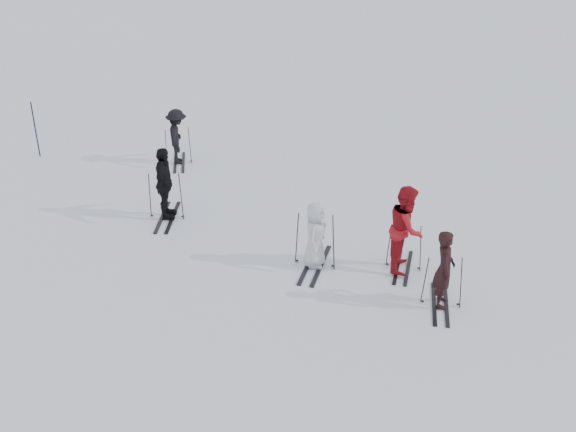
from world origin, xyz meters
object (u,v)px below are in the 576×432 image
at_px(skier_uphill_far, 177,137).
at_px(skier_red, 406,229).
at_px(skier_grey, 315,236).
at_px(skier_uphill_left, 164,185).
at_px(skier_near_dark, 444,270).
at_px(piste_marker, 35,130).

bearing_deg(skier_uphill_far, skier_red, -141.43).
bearing_deg(skier_grey, skier_uphill_left, 73.40).
distance_m(skier_near_dark, skier_grey, 2.97).
bearing_deg(skier_uphill_left, skier_grey, -118.79).
relative_size(skier_uphill_left, piste_marker, 1.09).
distance_m(skier_near_dark, skier_uphill_left, 7.28).
bearing_deg(skier_near_dark, piste_marker, 62.70).
xyz_separation_m(skier_grey, skier_uphill_left, (-2.28, 3.65, 0.16)).
height_order(skier_near_dark, skier_grey, skier_near_dark).
xyz_separation_m(skier_grey, skier_uphill_far, (-0.91, 6.79, 0.04)).
xyz_separation_m(skier_uphill_left, piste_marker, (-2.23, 5.46, -0.08)).
bearing_deg(piste_marker, skier_uphill_left, -67.77).
height_order(skier_uphill_left, piste_marker, skier_uphill_left).
distance_m(skier_red, skier_grey, 1.99).
height_order(skier_red, skier_grey, skier_red).
relative_size(skier_uphill_far, piste_marker, 0.94).
distance_m(skier_grey, skier_uphill_left, 4.31).
relative_size(skier_near_dark, skier_uphill_left, 0.91).
height_order(skier_grey, piste_marker, piste_marker).
bearing_deg(skier_red, piste_marker, 71.59).
relative_size(skier_near_dark, piste_marker, 0.99).
bearing_deg(skier_grey, skier_uphill_far, 48.99).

